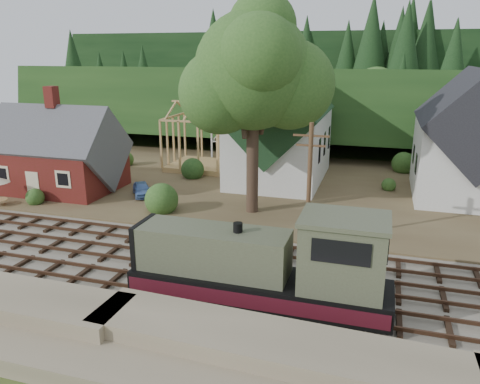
# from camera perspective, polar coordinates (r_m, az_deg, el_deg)

# --- Properties ---
(ground) EXTENTS (140.00, 140.00, 0.00)m
(ground) POSITION_cam_1_polar(r_m,az_deg,el_deg) (28.11, -8.08, -8.86)
(ground) COLOR #384C1E
(ground) RESTS_ON ground
(embankment) EXTENTS (64.00, 5.00, 1.60)m
(embankment) POSITION_cam_1_polar(r_m,az_deg,el_deg) (21.77, -17.94, -17.83)
(embankment) COLOR #7F7259
(embankment) RESTS_ON ground
(railroad_bed) EXTENTS (64.00, 11.00, 0.16)m
(railroad_bed) POSITION_cam_1_polar(r_m,az_deg,el_deg) (28.08, -8.09, -8.72)
(railroad_bed) COLOR #726B5B
(railroad_bed) RESTS_ON ground
(village_flat) EXTENTS (64.00, 26.00, 0.30)m
(village_flat) POSITION_cam_1_polar(r_m,az_deg,el_deg) (43.98, 1.75, 0.98)
(village_flat) COLOR brown
(village_flat) RESTS_ON ground
(hillside) EXTENTS (70.00, 28.96, 12.74)m
(hillside) POSITION_cam_1_polar(r_m,az_deg,el_deg) (66.90, 7.21, 6.18)
(hillside) COLOR #1E3F19
(hillside) RESTS_ON ground
(ridge) EXTENTS (80.00, 20.00, 12.00)m
(ridge) POSITION_cam_1_polar(r_m,az_deg,el_deg) (82.51, 9.16, 8.07)
(ridge) COLOR black
(ridge) RESTS_ON ground
(depot) EXTENTS (10.80, 7.41, 9.00)m
(depot) POSITION_cam_1_polar(r_m,az_deg,el_deg) (44.24, -21.26, 4.02)
(depot) COLOR #541E13
(depot) RESTS_ON village_flat
(church) EXTENTS (8.40, 15.17, 13.00)m
(church) POSITION_cam_1_polar(r_m,az_deg,el_deg) (44.04, 4.93, 7.65)
(church) COLOR silver
(church) RESTS_ON village_flat
(farmhouse) EXTENTS (8.40, 10.80, 10.60)m
(farmhouse) POSITION_cam_1_polar(r_m,az_deg,el_deg) (43.05, 26.10, 5.38)
(farmhouse) COLOR silver
(farmhouse) RESTS_ON village_flat
(timber_frame) EXTENTS (8.20, 6.20, 6.99)m
(timber_frame) POSITION_cam_1_polar(r_m,az_deg,el_deg) (48.80, -3.82, 6.28)
(timber_frame) COLOR tan
(timber_frame) RESTS_ON village_flat
(lattice_tower) EXTENTS (3.20, 3.20, 12.12)m
(lattice_tower) POSITION_cam_1_polar(r_m,az_deg,el_deg) (53.69, -1.63, 14.53)
(lattice_tower) COLOR silver
(lattice_tower) RESTS_ON village_flat
(big_tree) EXTENTS (10.90, 8.40, 14.70)m
(big_tree) POSITION_cam_1_polar(r_m,az_deg,el_deg) (34.18, 1.91, 13.61)
(big_tree) COLOR #38281E
(big_tree) RESTS_ON village_flat
(telegraph_pole_near) EXTENTS (2.20, 0.28, 8.00)m
(telegraph_pole_near) POSITION_cam_1_polar(r_m,az_deg,el_deg) (29.41, 8.42, 1.12)
(telegraph_pole_near) COLOR #4C331E
(telegraph_pole_near) RESTS_ON ground
(locomotive) EXTENTS (12.39, 3.10, 4.95)m
(locomotive) POSITION_cam_1_polar(r_m,az_deg,el_deg) (22.67, 3.44, -9.15)
(locomotive) COLOR black
(locomotive) RESTS_ON railroad_bed
(car_blue) EXTENTS (3.02, 3.55, 1.15)m
(car_blue) POSITION_cam_1_polar(r_m,az_deg,el_deg) (40.63, -11.89, 0.36)
(car_blue) COLOR #5A80C1
(car_blue) RESTS_ON village_flat
(car_green) EXTENTS (3.56, 2.05, 1.11)m
(car_green) POSITION_cam_1_polar(r_m,az_deg,el_deg) (48.98, -21.81, 2.26)
(car_green) COLOR #87AC77
(car_green) RESTS_ON village_flat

